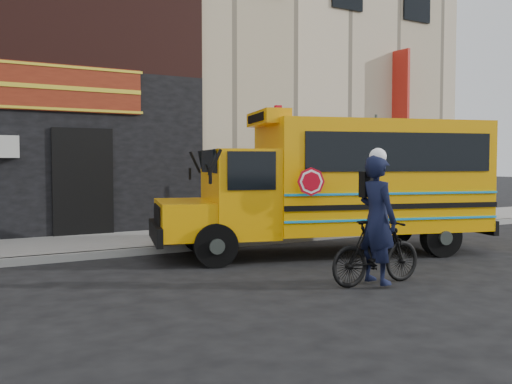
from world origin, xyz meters
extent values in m
plane|color=black|center=(0.00, 0.00, 0.00)|extent=(120.00, 120.00, 0.00)
cube|color=gray|center=(0.00, 2.60, 0.07)|extent=(40.00, 0.20, 0.15)
cube|color=slate|center=(0.00, 4.10, 0.07)|extent=(40.00, 3.00, 0.15)
cube|color=#BFAE8F|center=(0.00, 10.50, 6.15)|extent=(20.00, 10.00, 12.00)
cube|color=black|center=(-5.00, 5.55, 2.15)|extent=(10.00, 0.30, 4.00)
cube|color=#5F1B0D|center=(-5.00, 5.38, 3.65)|extent=(6.50, 0.12, 1.10)
cube|color=black|center=(-3.20, 5.40, 1.40)|extent=(1.30, 0.10, 2.50)
cube|color=#A91D13|center=(7.00, 5.15, 4.35)|extent=(0.10, 0.70, 2.40)
cylinder|color=black|center=(-2.00, 0.59, 0.40)|extent=(0.85, 0.49, 0.80)
cylinder|color=black|center=(-1.48, 2.42, 0.40)|extent=(0.85, 0.49, 0.80)
cylinder|color=black|center=(2.42, -0.68, 0.40)|extent=(0.85, 0.49, 0.80)
cylinder|color=black|center=(2.95, 1.15, 0.40)|extent=(0.85, 0.49, 0.80)
cube|color=orange|center=(-2.17, 1.63, 0.80)|extent=(1.51, 2.20, 0.70)
cube|color=black|center=(-2.70, 1.78, 0.55)|extent=(0.68, 2.00, 0.35)
cube|color=orange|center=(-1.11, 1.33, 1.30)|extent=(1.73, 2.35, 1.70)
cube|color=black|center=(-1.66, 1.48, 1.70)|extent=(0.55, 1.75, 0.90)
cube|color=orange|center=(1.63, 0.54, 1.62)|extent=(4.93, 3.36, 2.25)
cube|color=black|center=(3.82, -0.09, 0.55)|extent=(0.72, 2.15, 0.30)
cube|color=black|center=(1.42, -0.55, 2.10)|extent=(3.76, 1.11, 0.75)
cube|color=orange|center=(-0.54, 1.16, 2.78)|extent=(0.92, 1.68, 0.28)
cylinder|color=#AB0617|center=(-0.46, -0.21, 1.55)|extent=(0.51, 0.17, 0.52)
cylinder|color=#373E39|center=(3.66, 2.63, 1.57)|extent=(0.07, 0.07, 3.14)
cube|color=#A91D13|center=(3.66, 2.55, 2.55)|extent=(0.04, 0.28, 0.39)
cube|color=white|center=(3.66, 2.55, 2.06)|extent=(0.04, 0.28, 0.34)
imported|color=black|center=(-0.50, -2.00, 0.51)|extent=(1.71, 0.54, 1.02)
imported|color=black|center=(-0.56, -2.08, 0.98)|extent=(0.49, 0.73, 1.96)
camera|label=1|loc=(-6.54, -8.62, 1.90)|focal=40.00mm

